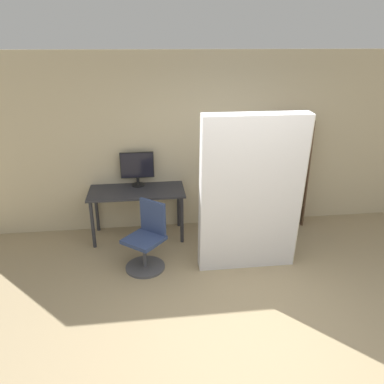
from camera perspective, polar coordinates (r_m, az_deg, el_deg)
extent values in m
plane|color=#9E8966|center=(4.09, 9.37, -21.57)|extent=(16.00, 16.00, 0.00)
cube|color=#C6B793|center=(5.81, 2.80, 7.51)|extent=(8.00, 0.06, 2.70)
cube|color=#2D2D33|center=(5.59, -8.44, 0.10)|extent=(1.40, 0.65, 0.03)
cylinder|color=#2D2D33|center=(5.55, -14.91, -4.85)|extent=(0.05, 0.05, 0.73)
cylinder|color=#2D2D33|center=(5.51, -1.56, -4.26)|extent=(0.05, 0.05, 0.73)
cylinder|color=#2D2D33|center=(6.03, -14.31, -2.59)|extent=(0.05, 0.05, 0.73)
cylinder|color=#2D2D33|center=(5.99, -2.06, -2.03)|extent=(0.05, 0.05, 0.73)
cylinder|color=black|center=(5.77, -8.20, 1.09)|extent=(0.20, 0.20, 0.02)
cylinder|color=black|center=(5.74, -8.24, 1.73)|extent=(0.04, 0.04, 0.12)
cube|color=black|center=(5.67, -8.37, 4.08)|extent=(0.50, 0.02, 0.40)
cube|color=black|center=(5.66, -8.37, 4.06)|extent=(0.48, 0.03, 0.37)
cylinder|color=#4C4C51|center=(5.11, -7.13, -11.26)|extent=(0.52, 0.52, 0.03)
cylinder|color=#4C4C51|center=(5.00, -7.23, -9.34)|extent=(0.05, 0.05, 0.37)
cube|color=navy|center=(4.89, -7.35, -7.23)|extent=(0.62, 0.62, 0.05)
cube|color=navy|center=(4.91, -5.98, -3.75)|extent=(0.33, 0.29, 0.45)
cube|color=brown|center=(6.00, 11.55, 2.66)|extent=(0.02, 0.32, 1.72)
cube|color=brown|center=(6.21, 16.74, 2.82)|extent=(0.02, 0.32, 1.72)
cube|color=brown|center=(6.23, 13.71, 3.20)|extent=(0.61, 0.02, 1.72)
cube|color=brown|center=(6.42, 13.49, -4.45)|extent=(0.57, 0.28, 0.02)
cube|color=brown|center=(6.28, 13.76, -1.66)|extent=(0.57, 0.28, 0.02)
cube|color=brown|center=(6.15, 14.04, 1.25)|extent=(0.57, 0.28, 0.02)
cube|color=brown|center=(6.05, 14.34, 4.27)|extent=(0.57, 0.28, 0.02)
cube|color=brown|center=(5.95, 14.64, 7.39)|extent=(0.57, 0.28, 0.02)
cube|color=brown|center=(5.88, 14.96, 10.60)|extent=(0.57, 0.28, 0.02)
cube|color=#232328|center=(6.25, 11.40, -3.66)|extent=(0.03, 0.17, 0.24)
cube|color=#287A38|center=(6.25, 11.76, -3.65)|extent=(0.03, 0.16, 0.26)
cube|color=#1E4C9E|center=(6.31, 11.93, -3.51)|extent=(0.04, 0.24, 0.23)
cube|color=#287A38|center=(6.30, 12.42, -3.37)|extent=(0.03, 0.22, 0.28)
cube|color=red|center=(6.34, 12.70, -3.64)|extent=(0.03, 0.20, 0.20)
cube|color=teal|center=(6.33, 13.12, -3.45)|extent=(0.04, 0.23, 0.25)
cube|color=silver|center=(6.16, 11.57, -0.79)|extent=(0.04, 0.22, 0.21)
cube|color=#287A38|center=(6.17, 11.84, -0.57)|extent=(0.02, 0.18, 0.25)
cube|color=brown|center=(6.15, 12.21, -0.81)|extent=(0.03, 0.19, 0.22)
cube|color=#232328|center=(6.21, 12.38, -0.61)|extent=(0.03, 0.19, 0.22)
cube|color=brown|center=(6.16, 12.85, -0.47)|extent=(0.04, 0.18, 0.29)
cube|color=#232328|center=(6.00, 11.90, 2.04)|extent=(0.03, 0.19, 0.21)
cube|color=#7A2D84|center=(5.99, 12.29, 2.36)|extent=(0.03, 0.18, 0.28)
cube|color=brown|center=(6.06, 12.40, 2.57)|extent=(0.03, 0.23, 0.28)
cube|color=#1E4C9E|center=(6.10, 12.58, 2.40)|extent=(0.02, 0.16, 0.22)
cube|color=silver|center=(6.11, 12.82, 2.38)|extent=(0.03, 0.17, 0.21)
cube|color=#1E4C9E|center=(6.07, 13.28, 2.46)|extent=(0.03, 0.18, 0.27)
cube|color=orange|center=(6.05, 13.65, 2.28)|extent=(0.02, 0.20, 0.25)
cube|color=#287A38|center=(6.07, 13.91, 2.40)|extent=(0.03, 0.21, 0.27)
cube|color=brown|center=(6.09, 14.18, 2.17)|extent=(0.02, 0.20, 0.21)
cube|color=teal|center=(5.91, 12.12, 5.40)|extent=(0.03, 0.16, 0.25)
cube|color=orange|center=(5.92, 12.48, 5.64)|extent=(0.04, 0.23, 0.29)
cube|color=gold|center=(5.91, 12.93, 5.40)|extent=(0.04, 0.19, 0.26)
cube|color=#287A38|center=(5.96, 13.11, 5.41)|extent=(0.03, 0.23, 0.23)
cube|color=#1E4C9E|center=(5.82, 12.38, 8.44)|extent=(0.03, 0.21, 0.21)
cube|color=red|center=(5.87, 12.62, 8.63)|extent=(0.02, 0.17, 0.23)
cube|color=#287A38|center=(5.80, 13.21, 8.75)|extent=(0.03, 0.16, 0.30)
cube|color=#232328|center=(5.88, 13.34, 8.42)|extent=(0.03, 0.24, 0.20)
cube|color=#287A38|center=(5.94, 13.57, 8.56)|extent=(0.03, 0.17, 0.20)
cube|color=silver|center=(4.68, 8.96, -0.53)|extent=(1.27, 0.34, 2.06)
cube|color=beige|center=(4.89, 16.10, -0.17)|extent=(0.01, 0.34, 2.02)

